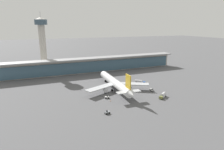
{
  "coord_description": "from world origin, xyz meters",
  "views": [
    {
      "loc": [
        -59.09,
        -124.91,
        47.48
      ],
      "look_at": [
        0.0,
        16.77,
        7.9
      ],
      "focal_mm": 31.2,
      "sensor_mm": 36.0,
      "label": 1
    }
  ],
  "objects_px": {
    "service_truck_mid_apron_blue": "(140,81)",
    "safety_cone_alpha": "(110,101)",
    "service_truck_by_tail_olive": "(121,84)",
    "service_truck_near_nose_white": "(107,97)",
    "service_truck_under_wing_white": "(152,90)",
    "service_truck_on_taxiway_grey": "(107,112)",
    "control_tower": "(42,40)",
    "service_truck_at_far_stand_olive": "(163,95)",
    "airliner_on_stand": "(115,83)"
  },
  "relations": [
    {
      "from": "service_truck_mid_apron_blue",
      "to": "safety_cone_alpha",
      "type": "height_order",
      "value": "service_truck_mid_apron_blue"
    },
    {
      "from": "service_truck_by_tail_olive",
      "to": "service_truck_mid_apron_blue",
      "type": "bearing_deg",
      "value": -2.83
    },
    {
      "from": "service_truck_near_nose_white",
      "to": "safety_cone_alpha",
      "type": "xyz_separation_m",
      "value": [
        0.26,
        -5.6,
        -0.56
      ]
    },
    {
      "from": "service_truck_by_tail_olive",
      "to": "safety_cone_alpha",
      "type": "relative_size",
      "value": 9.85
    },
    {
      "from": "service_truck_under_wing_white",
      "to": "safety_cone_alpha",
      "type": "height_order",
      "value": "service_truck_under_wing_white"
    },
    {
      "from": "service_truck_on_taxiway_grey",
      "to": "control_tower",
      "type": "relative_size",
      "value": 0.05
    },
    {
      "from": "service_truck_mid_apron_blue",
      "to": "service_truck_by_tail_olive",
      "type": "xyz_separation_m",
      "value": [
        -17.21,
        0.85,
        -0.9
      ]
    },
    {
      "from": "service_truck_at_far_stand_olive",
      "to": "safety_cone_alpha",
      "type": "height_order",
      "value": "service_truck_at_far_stand_olive"
    },
    {
      "from": "airliner_on_stand",
      "to": "service_truck_mid_apron_blue",
      "type": "xyz_separation_m",
      "value": [
        25.65,
        7.38,
        -3.71
      ]
    },
    {
      "from": "service_truck_near_nose_white",
      "to": "service_truck_on_taxiway_grey",
      "type": "xyz_separation_m",
      "value": [
        -8.22,
        -21.76,
        0.0
      ]
    },
    {
      "from": "service_truck_by_tail_olive",
      "to": "service_truck_at_far_stand_olive",
      "type": "height_order",
      "value": "service_truck_at_far_stand_olive"
    },
    {
      "from": "airliner_on_stand",
      "to": "service_truck_by_tail_olive",
      "type": "bearing_deg",
      "value": 44.27
    },
    {
      "from": "service_truck_by_tail_olive",
      "to": "airliner_on_stand",
      "type": "bearing_deg",
      "value": -135.73
    },
    {
      "from": "service_truck_mid_apron_blue",
      "to": "service_truck_under_wing_white",
      "type": "bearing_deg",
      "value": -93.81
    },
    {
      "from": "service_truck_mid_apron_blue",
      "to": "service_truck_on_taxiway_grey",
      "type": "xyz_separation_m",
      "value": [
        -46.02,
        -43.3,
        -0.83
      ]
    },
    {
      "from": "service_truck_at_far_stand_olive",
      "to": "safety_cone_alpha",
      "type": "bearing_deg",
      "value": 168.41
    },
    {
      "from": "service_truck_under_wing_white",
      "to": "service_truck_mid_apron_blue",
      "type": "relative_size",
      "value": 0.86
    },
    {
      "from": "service_truck_near_nose_white",
      "to": "control_tower",
      "type": "distance_m",
      "value": 104.72
    },
    {
      "from": "control_tower",
      "to": "airliner_on_stand",
      "type": "bearing_deg",
      "value": -61.0
    },
    {
      "from": "airliner_on_stand",
      "to": "service_truck_mid_apron_blue",
      "type": "height_order",
      "value": "airliner_on_stand"
    },
    {
      "from": "airliner_on_stand",
      "to": "service_truck_on_taxiway_grey",
      "type": "distance_m",
      "value": 41.54
    },
    {
      "from": "service_truck_by_tail_olive",
      "to": "service_truck_on_taxiway_grey",
      "type": "relative_size",
      "value": 2.15
    },
    {
      "from": "service_truck_at_far_stand_olive",
      "to": "control_tower",
      "type": "height_order",
      "value": "control_tower"
    },
    {
      "from": "service_truck_on_taxiway_grey",
      "to": "safety_cone_alpha",
      "type": "distance_m",
      "value": 18.26
    },
    {
      "from": "service_truck_under_wing_white",
      "to": "safety_cone_alpha",
      "type": "xyz_separation_m",
      "value": [
        -36.24,
        -7.59,
        -0.49
      ]
    },
    {
      "from": "service_truck_at_far_stand_olive",
      "to": "airliner_on_stand",
      "type": "bearing_deg",
      "value": 130.85
    },
    {
      "from": "service_truck_on_taxiway_grey",
      "to": "service_truck_mid_apron_blue",
      "type": "bearing_deg",
      "value": 43.26
    },
    {
      "from": "service_truck_by_tail_olive",
      "to": "service_truck_on_taxiway_grey",
      "type": "distance_m",
      "value": 52.72
    },
    {
      "from": "service_truck_near_nose_white",
      "to": "control_tower",
      "type": "height_order",
      "value": "control_tower"
    },
    {
      "from": "service_truck_by_tail_olive",
      "to": "control_tower",
      "type": "xyz_separation_m",
      "value": [
        -52.89,
        71.94,
        32.08
      ]
    },
    {
      "from": "service_truck_near_nose_white",
      "to": "safety_cone_alpha",
      "type": "relative_size",
      "value": 4.55
    },
    {
      "from": "service_truck_on_taxiway_grey",
      "to": "service_truck_at_far_stand_olive",
      "type": "relative_size",
      "value": 0.38
    },
    {
      "from": "service_truck_under_wing_white",
      "to": "service_truck_on_taxiway_grey",
      "type": "height_order",
      "value": "service_truck_under_wing_white"
    },
    {
      "from": "safety_cone_alpha",
      "to": "service_truck_near_nose_white",
      "type": "bearing_deg",
      "value": 92.64
    },
    {
      "from": "service_truck_at_far_stand_olive",
      "to": "service_truck_mid_apron_blue",
      "type": "bearing_deg",
      "value": 86.12
    },
    {
      "from": "service_truck_mid_apron_blue",
      "to": "airliner_on_stand",
      "type": "bearing_deg",
      "value": -163.95
    },
    {
      "from": "service_truck_near_nose_white",
      "to": "safety_cone_alpha",
      "type": "height_order",
      "value": "service_truck_near_nose_white"
    },
    {
      "from": "airliner_on_stand",
      "to": "service_truck_near_nose_white",
      "type": "distance_m",
      "value": 19.2
    },
    {
      "from": "service_truck_at_far_stand_olive",
      "to": "control_tower",
      "type": "distance_m",
      "value": 130.56
    },
    {
      "from": "service_truck_near_nose_white",
      "to": "control_tower",
      "type": "relative_size",
      "value": 0.05
    },
    {
      "from": "service_truck_near_nose_white",
      "to": "control_tower",
      "type": "bearing_deg",
      "value": 108.9
    },
    {
      "from": "service_truck_on_taxiway_grey",
      "to": "control_tower",
      "type": "distance_m",
      "value": 122.81
    },
    {
      "from": "service_truck_under_wing_white",
      "to": "service_truck_on_taxiway_grey",
      "type": "bearing_deg",
      "value": -152.02
    },
    {
      "from": "service_truck_under_wing_white",
      "to": "service_truck_mid_apron_blue",
      "type": "distance_m",
      "value": 19.61
    },
    {
      "from": "service_truck_on_taxiway_grey",
      "to": "service_truck_at_far_stand_olive",
      "type": "bearing_deg",
      "value": 11.57
    },
    {
      "from": "service_truck_on_taxiway_grey",
      "to": "service_truck_at_far_stand_olive",
      "type": "height_order",
      "value": "service_truck_at_far_stand_olive"
    },
    {
      "from": "airliner_on_stand",
      "to": "service_truck_under_wing_white",
      "type": "xyz_separation_m",
      "value": [
        24.35,
        -12.17,
        -4.61
      ]
    },
    {
      "from": "service_truck_near_nose_white",
      "to": "service_truck_at_far_stand_olive",
      "type": "xyz_separation_m",
      "value": [
        35.47,
        -12.81,
        0.83
      ]
    },
    {
      "from": "airliner_on_stand",
      "to": "service_truck_mid_apron_blue",
      "type": "bearing_deg",
      "value": 16.05
    },
    {
      "from": "airliner_on_stand",
      "to": "service_truck_mid_apron_blue",
      "type": "relative_size",
      "value": 8.06
    }
  ]
}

